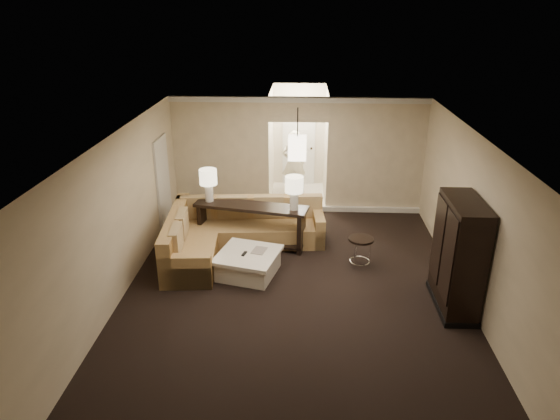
# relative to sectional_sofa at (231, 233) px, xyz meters

# --- Properties ---
(ground) EXTENTS (8.00, 8.00, 0.00)m
(ground) POSITION_rel_sectional_sofa_xyz_m (1.34, -1.77, -0.38)
(ground) COLOR black
(ground) RESTS_ON ground
(wall_back) EXTENTS (6.00, 0.04, 2.80)m
(wall_back) POSITION_rel_sectional_sofa_xyz_m (1.34, 2.23, 1.02)
(wall_back) COLOR beige
(wall_back) RESTS_ON ground
(wall_front) EXTENTS (6.00, 0.04, 2.80)m
(wall_front) POSITION_rel_sectional_sofa_xyz_m (1.34, -5.77, 1.02)
(wall_front) COLOR beige
(wall_front) RESTS_ON ground
(wall_left) EXTENTS (0.04, 8.00, 2.80)m
(wall_left) POSITION_rel_sectional_sofa_xyz_m (-1.66, -1.77, 1.02)
(wall_left) COLOR beige
(wall_left) RESTS_ON ground
(wall_right) EXTENTS (0.04, 8.00, 2.80)m
(wall_right) POSITION_rel_sectional_sofa_xyz_m (4.34, -1.77, 1.02)
(wall_right) COLOR beige
(wall_right) RESTS_ON ground
(ceiling) EXTENTS (6.00, 8.00, 0.02)m
(ceiling) POSITION_rel_sectional_sofa_xyz_m (1.34, -1.77, 2.42)
(ceiling) COLOR white
(ceiling) RESTS_ON wall_back
(crown_molding) EXTENTS (6.00, 0.10, 0.12)m
(crown_molding) POSITION_rel_sectional_sofa_xyz_m (1.34, 2.18, 2.35)
(crown_molding) COLOR silver
(crown_molding) RESTS_ON wall_back
(baseboard) EXTENTS (6.00, 0.10, 0.12)m
(baseboard) POSITION_rel_sectional_sofa_xyz_m (1.34, 2.18, -0.32)
(baseboard) COLOR silver
(baseboard) RESTS_ON ground
(side_door) EXTENTS (0.05, 0.90, 2.10)m
(side_door) POSITION_rel_sectional_sofa_xyz_m (-1.63, 1.03, 0.67)
(side_door) COLOR silver
(side_door) RESTS_ON ground
(foyer) EXTENTS (1.44, 2.02, 2.80)m
(foyer) POSITION_rel_sectional_sofa_xyz_m (1.34, 3.57, 0.92)
(foyer) COLOR silver
(foyer) RESTS_ON ground
(sectional_sofa) EXTENTS (3.22, 2.65, 0.94)m
(sectional_sofa) POSITION_rel_sectional_sofa_xyz_m (0.00, 0.00, 0.00)
(sectional_sofa) COLOR brown
(sectional_sofa) RESTS_ON ground
(coffee_table) EXTENTS (1.33, 1.33, 0.46)m
(coffee_table) POSITION_rel_sectional_sofa_xyz_m (0.47, -1.00, -0.15)
(coffee_table) COLOR white
(coffee_table) RESTS_ON ground
(console_table) EXTENTS (2.42, 1.00, 0.91)m
(console_table) POSITION_rel_sectional_sofa_xyz_m (0.40, 0.23, 0.17)
(console_table) COLOR black
(console_table) RESTS_ON ground
(armoire) EXTENTS (0.57, 1.33, 1.92)m
(armoire) POSITION_rel_sectional_sofa_xyz_m (4.03, -1.91, 0.54)
(armoire) COLOR black
(armoire) RESTS_ON ground
(drink_table) EXTENTS (0.48, 0.48, 0.61)m
(drink_table) POSITION_rel_sectional_sofa_xyz_m (2.61, -0.59, 0.06)
(drink_table) COLOR black
(drink_table) RESTS_ON ground
(table_lamp_left) EXTENTS (0.37, 0.37, 0.70)m
(table_lamp_left) POSITION_rel_sectional_sofa_xyz_m (-0.49, 0.41, 1.00)
(table_lamp_left) COLOR white
(table_lamp_left) RESTS_ON console_table
(table_lamp_right) EXTENTS (0.37, 0.37, 0.70)m
(table_lamp_right) POSITION_rel_sectional_sofa_xyz_m (1.30, 0.04, 1.00)
(table_lamp_right) COLOR white
(table_lamp_right) RESTS_ON console_table
(pendant_light) EXTENTS (0.38, 0.38, 1.09)m
(pendant_light) POSITION_rel_sectional_sofa_xyz_m (1.34, 0.93, 1.58)
(pendant_light) COLOR black
(pendant_light) RESTS_ON ceiling
(person) EXTENTS (0.76, 0.57, 1.92)m
(person) POSITION_rel_sectional_sofa_xyz_m (1.22, 3.37, 0.58)
(person) COLOR beige
(person) RESTS_ON ground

